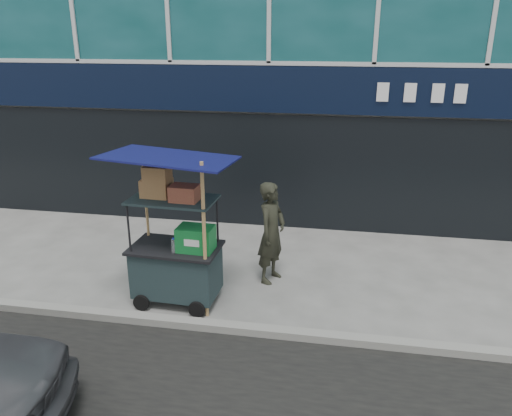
# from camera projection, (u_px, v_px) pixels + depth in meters

# --- Properties ---
(ground) EXTENTS (80.00, 80.00, 0.00)m
(ground) POSITION_uv_depth(u_px,v_px,m) (226.00, 323.00, 7.23)
(ground) COLOR #62615D
(ground) RESTS_ON ground
(curb) EXTENTS (80.00, 0.18, 0.12)m
(curb) POSITION_uv_depth(u_px,v_px,m) (223.00, 327.00, 7.03)
(curb) COLOR gray
(curb) RESTS_ON ground
(vendor_cart) EXTENTS (1.83, 1.34, 2.41)m
(vendor_cart) POSITION_uv_depth(u_px,v_px,m) (177.00, 252.00, 7.53)
(vendor_cart) COLOR black
(vendor_cart) RESTS_ON ground
(vendor_man) EXTENTS (0.60, 0.73, 1.72)m
(vendor_man) POSITION_uv_depth(u_px,v_px,m) (272.00, 233.00, 8.21)
(vendor_man) COLOR black
(vendor_man) RESTS_ON ground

